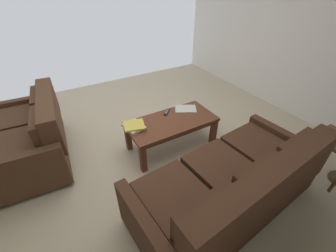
# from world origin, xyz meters

# --- Properties ---
(ground_plane) EXTENTS (5.35, 4.85, 0.01)m
(ground_plane) POSITION_xyz_m (0.00, 0.00, -0.00)
(ground_plane) COLOR beige
(wall_left) EXTENTS (0.12, 4.85, 2.79)m
(wall_left) POSITION_xyz_m (-2.67, 0.00, 1.40)
(wall_left) COLOR white
(wall_left) RESTS_ON ground
(sofa_main) EXTENTS (1.94, 1.03, 0.86)m
(sofa_main) POSITION_xyz_m (-0.38, 1.35, 0.36)
(sofa_main) COLOR black
(sofa_main) RESTS_ON ground
(loveseat_near) EXTENTS (0.94, 1.43, 0.84)m
(loveseat_near) POSITION_xyz_m (1.22, -0.46, 0.36)
(loveseat_near) COLOR black
(loveseat_near) RESTS_ON ground
(coffee_table) EXTENTS (1.16, 0.56, 0.43)m
(coffee_table) POSITION_xyz_m (-0.41, 0.19, 0.36)
(coffee_table) COLOR brown
(coffee_table) RESTS_ON ground
(coffee_mug) EXTENTS (0.10, 0.08, 0.10)m
(coffee_mug) POSITION_xyz_m (-1.66, 1.51, 0.57)
(coffee_mug) COLOR #B23F38
(coffee_mug) RESTS_ON end_table
(book_stack) EXTENTS (0.30, 0.31, 0.05)m
(book_stack) POSITION_xyz_m (0.08, 0.10, 0.45)
(book_stack) COLOR silver
(book_stack) RESTS_ON coffee_table
(tv_remote) EXTENTS (0.15, 0.14, 0.02)m
(tv_remote) POSITION_xyz_m (-0.44, -0.01, 0.44)
(tv_remote) COLOR black
(tv_remote) RESTS_ON coffee_table
(loose_magazine) EXTENTS (0.36, 0.33, 0.01)m
(loose_magazine) POSITION_xyz_m (-0.73, 0.04, 0.43)
(loose_magazine) COLOR silver
(loose_magazine) RESTS_ON coffee_table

